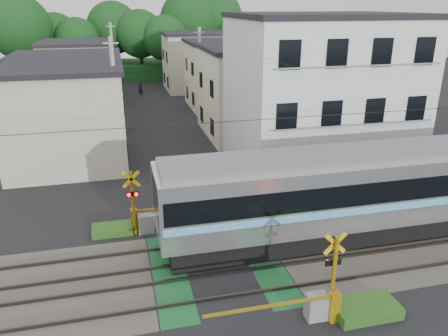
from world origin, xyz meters
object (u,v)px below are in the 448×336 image
object	(u,v)px
crossing_signal_near	(320,301)
crossing_signal_far	(144,218)
pedestrian	(140,89)
apartment_block	(320,95)

from	to	relation	value
crossing_signal_near	crossing_signal_far	world-z (taller)	same
crossing_signal_far	pedestrian	world-z (taller)	crossing_signal_far
crossing_signal_near	crossing_signal_far	size ratio (longest dim) A/B	1.00
crossing_signal_far	pedestrian	distance (m)	32.12
crossing_signal_far	apartment_block	distance (m)	13.14
pedestrian	crossing_signal_near	bearing A→B (deg)	71.08
crossing_signal_far	pedestrian	bearing A→B (deg)	86.64
crossing_signal_near	pedestrian	size ratio (longest dim) A/B	3.04
crossing_signal_near	pedestrian	bearing A→B (deg)	94.78
apartment_block	pedestrian	xyz separation A→B (m)	(-9.21, 26.23, -3.88)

